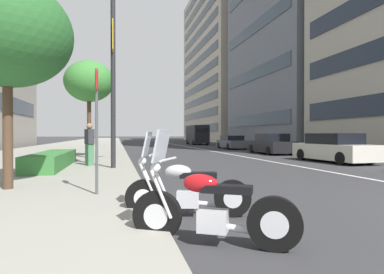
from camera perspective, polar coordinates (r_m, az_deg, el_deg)
sidewalk_right_plaza at (r=34.32m, az=-20.39°, el=-1.79°), size 160.00×9.54×0.15m
lane_centre_stripe at (r=39.85m, az=-2.15°, el=-1.54°), size 110.00×0.16×0.01m
motorcycle_under_tarp at (r=4.16m, az=3.29°, el=-13.17°), size 1.15×2.00×1.49m
motorcycle_second_in_row at (r=5.54m, az=-1.20°, el=-9.79°), size 0.80×2.15×1.48m
car_far_down_avenue at (r=17.72m, az=24.29°, el=-1.90°), size 4.59×2.02×1.48m
car_lead_in_lane at (r=23.57m, az=14.12°, el=-1.32°), size 4.64×2.01×1.47m
car_mid_block_traffic at (r=30.97m, az=7.21°, el=-0.99°), size 4.46×1.90×1.30m
delivery_van_ahead at (r=43.79m, az=0.94°, el=0.49°), size 5.93×2.21×2.65m
parking_sign_by_curb at (r=7.01m, az=-16.91°, el=3.13°), size 0.32×0.06×2.68m
street_lamp_with_banners at (r=12.83m, az=-12.48°, el=16.38°), size 1.26×2.47×7.87m
clipped_hedge_bed at (r=13.38m, az=-24.03°, el=-3.79°), size 5.31×1.10×0.58m
street_tree_near_plaza_corner at (r=8.84m, az=-30.52°, el=15.80°), size 2.94×2.94×4.89m
street_tree_far_plaza at (r=18.22m, az=-18.20°, el=9.51°), size 2.63×2.63×5.28m
pedestrian_on_plaza at (r=13.48m, az=-18.12°, el=-1.24°), size 0.48×0.42×1.73m
office_tower_mid_left at (r=71.43m, az=7.81°, el=12.89°), size 29.77×16.76×33.51m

